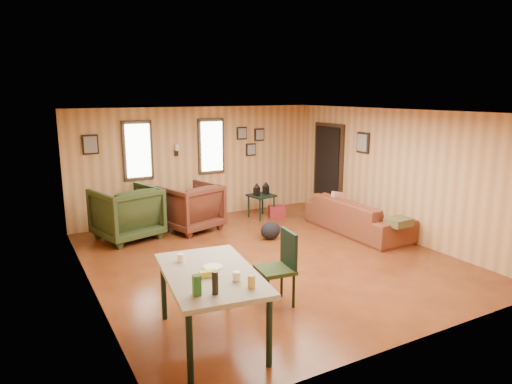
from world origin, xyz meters
TOP-DOWN VIEW (x-y plane):
  - room at (0.17, 0.27)m, footprint 5.54×6.04m
  - sofa at (2.27, 0.42)m, footprint 0.67×2.28m
  - recliner_brown at (-0.51, 2.15)m, footprint 1.22×1.18m
  - recliner_green at (-1.77, 2.19)m, footprint 1.28×1.24m
  - end_table at (-1.06, 2.49)m, footprint 0.59×0.54m
  - side_table at (1.16, 2.27)m, footprint 0.57×0.57m
  - cooler at (1.48, 2.14)m, footprint 0.41×0.35m
  - backpack at (0.56, 0.85)m, footprint 0.41×0.32m
  - sofa_pillows at (2.20, 0.03)m, footprint 0.50×1.79m
  - dining_table at (-1.83, -1.93)m, footprint 1.15×1.69m
  - dining_chair at (-0.68, -1.50)m, footprint 0.49×0.49m

SIDE VIEW (x-z plane):
  - cooler at x=1.48m, z-range 0.00..0.25m
  - backpack at x=0.56m, z-range 0.00..0.34m
  - end_table at x=-1.06m, z-range 0.04..0.76m
  - sofa at x=2.27m, z-range 0.00..0.89m
  - sofa_pillows at x=2.20m, z-range 0.32..0.69m
  - recliner_brown at x=-0.51m, z-range 0.00..1.02m
  - side_table at x=1.16m, z-range 0.14..0.93m
  - recliner_green at x=-1.77m, z-range 0.00..1.09m
  - dining_chair at x=-0.68m, z-range 0.06..1.03m
  - dining_table at x=-1.83m, z-range 0.22..1.25m
  - room at x=0.17m, z-range -0.02..2.43m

